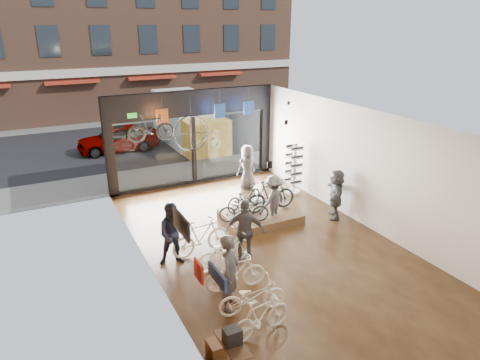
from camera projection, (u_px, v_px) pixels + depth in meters
ground_plane at (267, 245)px, 12.86m from camera, size 7.00×12.00×0.04m
ceiling at (271, 119)px, 11.52m from camera, size 7.00×12.00×0.04m
wall_left at (148, 208)px, 10.70m from camera, size 0.04×12.00×3.80m
wall_right at (364, 168)px, 13.68m from camera, size 0.04×12.00×3.80m
wall_back at (452, 301)px, 7.15m from camera, size 7.00×0.04×3.80m
storefront at (193, 138)px, 17.20m from camera, size 7.00×0.26×3.80m
exit_sign at (132, 116)px, 15.69m from camera, size 0.35×0.06×0.18m
street_road at (140, 134)px, 25.40m from camera, size 30.00×18.00×0.02m
sidewalk_near at (185, 172)px, 18.85m from camera, size 30.00×2.40×0.12m
sidewalk_far at (125, 120)px, 28.72m from camera, size 30.00×2.00×0.12m
opposite_building at (106, 10)px, 28.39m from camera, size 26.00×5.00×14.00m
street_car at (118, 138)px, 21.86m from camera, size 4.04×1.63×1.38m
box_truck at (192, 122)px, 22.35m from camera, size 2.26×6.79×2.68m
floor_bike_1 at (261, 317)px, 8.99m from camera, size 1.57×0.64×0.92m
floor_bike_2 at (252, 296)px, 9.72m from camera, size 1.67×0.80×0.84m
floor_bike_3 at (236, 273)px, 10.54m from camera, size 1.62×0.66×0.94m
floor_bike_4 at (224, 250)px, 11.58m from camera, size 1.89×0.98×0.94m
floor_bike_5 at (201, 237)px, 12.16m from camera, size 1.82×0.66×1.07m
display_platform at (260, 217)px, 14.32m from camera, size 2.40×1.80×0.30m
display_bike_left at (244, 209)px, 13.49m from camera, size 1.69×1.11×0.84m
display_bike_mid at (271, 195)px, 14.24m from camera, size 1.83×0.53×1.10m
display_bike_right at (244, 196)px, 14.50m from camera, size 1.72×1.11×0.86m
customer_0 at (230, 272)px, 9.72m from camera, size 0.79×0.81×1.87m
customer_1 at (174, 234)px, 11.55m from camera, size 1.01×0.87×1.79m
customer_2 at (245, 230)px, 11.73m from camera, size 1.12×0.98×1.82m
customer_3 at (273, 199)px, 13.99m from camera, size 1.21×0.95×1.64m
customer_4 at (247, 167)px, 16.94m from camera, size 0.91×0.64×1.76m
customer_5 at (336, 194)px, 14.34m from camera, size 1.32×1.59×1.71m
sunglasses_rack at (294, 170)px, 16.36m from camera, size 0.65×0.57×1.94m
wall_merch at (208, 304)px, 8.04m from camera, size 0.40×2.40×2.60m
penny_farthing at (198, 134)px, 15.37m from camera, size 1.62×0.06×1.30m
hung_bike at (151, 128)px, 14.42m from camera, size 1.61×0.59×0.95m
jersey_left at (162, 117)px, 15.52m from camera, size 0.45×0.03×0.55m
jersey_mid at (220, 111)px, 16.49m from camera, size 0.45×0.03×0.55m
jersey_right at (249, 108)px, 17.03m from camera, size 0.45×0.03×0.55m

